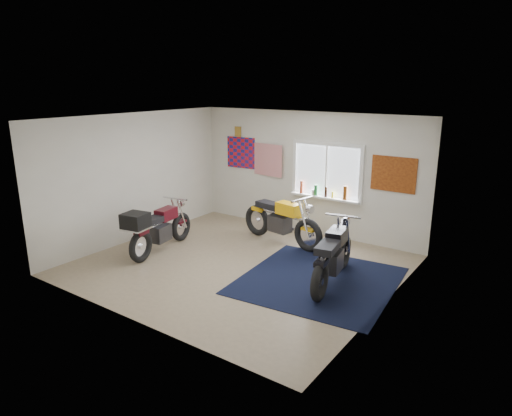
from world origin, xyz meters
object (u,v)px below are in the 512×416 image
Objects in this scene: black_chrome_bike at (333,257)px; navy_rug at (318,280)px; maroon_tourer at (157,228)px; yellow_triumph at (281,221)px.

navy_rug is at bearing 95.38° from black_chrome_bike.
navy_rug is 1.32× the size of maroon_tourer.
black_chrome_bike is at bearing 15.03° from navy_rug.
black_chrome_bike is (0.22, 0.06, 0.46)m from navy_rug.
navy_rug is at bearing -29.43° from yellow_triumph.
maroon_tourer is (-3.47, -0.72, 0.05)m from black_chrome_bike.
black_chrome_bike is at bearing -24.49° from yellow_triumph.
yellow_triumph is 1.03× the size of black_chrome_bike.
black_chrome_bike reaches higher than navy_rug.
yellow_triumph reaches higher than navy_rug.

